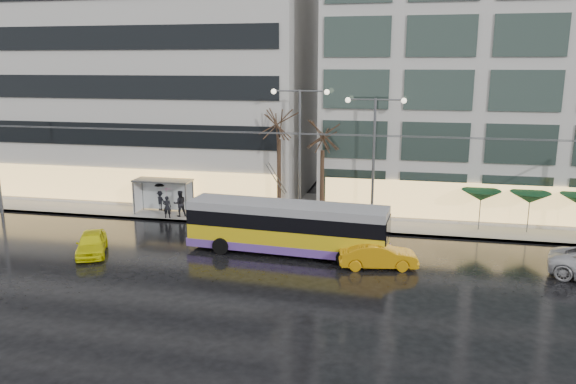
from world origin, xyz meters
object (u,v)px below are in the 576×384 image
(bus_shelter, at_px, (159,188))
(taxi_a, at_px, (92,243))
(trolleybus, at_px, (287,229))
(street_lamp_near, at_px, (300,137))

(bus_shelter, bearing_deg, taxi_a, -90.89)
(trolleybus, height_order, bus_shelter, trolleybus)
(bus_shelter, height_order, taxi_a, bus_shelter)
(trolleybus, bearing_deg, taxi_a, -167.13)
(bus_shelter, bearing_deg, trolleybus, -30.90)
(trolleybus, xyz_separation_m, street_lamp_near, (-0.54, 6.65, 4.53))
(trolleybus, bearing_deg, bus_shelter, 149.10)
(trolleybus, distance_m, street_lamp_near, 8.06)
(street_lamp_near, height_order, taxi_a, street_lamp_near)
(taxi_a, bearing_deg, trolleybus, -12.59)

